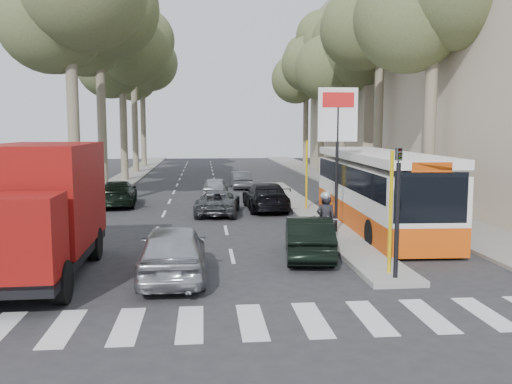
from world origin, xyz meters
TOP-DOWN VIEW (x-y plane):
  - ground at (0.00, 0.00)m, footprint 120.00×120.00m
  - sidewalk_right at (8.60, 25.00)m, footprint 3.20×70.00m
  - median_left at (-8.00, 28.00)m, footprint 2.40×64.00m
  - traffic_island at (3.25, 11.00)m, footprint 1.50×26.00m
  - building_far at (15.50, 34.00)m, footprint 11.00×20.00m
  - billboard at (3.25, 5.00)m, footprint 1.50×12.10m
  - traffic_light_island at (3.25, -1.50)m, footprint 0.16×0.41m
  - tree_l_b at (-7.97, 20.11)m, footprint 7.40×7.20m
  - tree_l_c at (-7.77, 28.11)m, footprint 7.40×7.20m
  - tree_l_d at (-7.87, 36.11)m, footprint 7.40×7.20m
  - tree_l_e at (-7.97, 44.11)m, footprint 7.40×7.20m
  - tree_r_b at (9.23, 18.11)m, footprint 7.40×7.20m
  - tree_r_c at (9.03, 26.11)m, footprint 7.40×7.20m
  - tree_r_d at (9.13, 34.11)m, footprint 7.40×7.20m
  - tree_r_e at (9.23, 42.11)m, footprint 7.40×7.20m
  - silver_hatchback at (-2.64, -0.45)m, footprint 1.84×4.50m
  - dark_hatchback at (1.51, 1.56)m, footprint 1.94×4.21m
  - queue_car_a at (-1.10, 10.60)m, footprint 2.38×4.39m
  - queue_car_b at (1.31, 11.74)m, footprint 2.11×4.89m
  - queue_car_c at (-1.10, 16.74)m, footprint 1.74×3.75m
  - queue_car_d at (0.76, 21.77)m, footprint 1.33×3.60m
  - queue_car_e at (-6.30, 13.98)m, footprint 2.28×4.78m
  - red_truck at (-6.30, 0.11)m, footprint 2.74×6.90m
  - city_bus at (5.33, 6.63)m, footprint 3.09×12.12m
  - motorcycle at (2.43, 3.24)m, footprint 0.88×2.28m
  - pedestrian_near at (7.20, 10.80)m, footprint 0.82×1.16m
  - pedestrian_far at (7.34, 7.90)m, footprint 1.12×0.51m

SIDE VIEW (x-z plane):
  - ground at x=0.00m, z-range 0.00..0.00m
  - sidewalk_right at x=8.60m, z-range 0.00..0.12m
  - median_left at x=-8.00m, z-range 0.00..0.12m
  - traffic_island at x=3.25m, z-range 0.00..0.16m
  - queue_car_a at x=-1.10m, z-range 0.00..1.17m
  - queue_car_d at x=0.76m, z-range 0.00..1.18m
  - queue_car_c at x=-1.10m, z-range 0.00..1.24m
  - dark_hatchback at x=1.51m, z-range 0.00..1.34m
  - queue_car_e at x=-6.30m, z-range 0.00..1.34m
  - queue_car_b at x=1.31m, z-range 0.00..1.40m
  - silver_hatchback at x=-2.64m, z-range 0.00..1.53m
  - motorcycle at x=2.43m, z-range -0.09..1.85m
  - pedestrian_far at x=7.34m, z-range 0.12..1.84m
  - pedestrian_near at x=7.20m, z-range 0.12..1.92m
  - city_bus at x=5.33m, z-range 0.08..3.25m
  - red_truck at x=-6.30m, z-range 0.10..3.76m
  - traffic_light_island at x=3.25m, z-range 0.69..4.29m
  - billboard at x=3.25m, z-range 0.90..6.50m
  - building_far at x=15.50m, z-range 0.00..16.00m
  - tree_r_c at x=9.03m, z-range 3.03..16.35m
  - tree_l_c at x=-7.77m, z-range 3.18..16.89m
  - tree_r_e at x=9.23m, z-range 3.33..17.43m
  - tree_l_e at x=-7.97m, z-range 3.48..17.97m
  - tree_l_b at x=-7.97m, z-range 3.63..18.51m
  - tree_r_d at x=9.13m, z-range 3.63..18.51m
  - tree_r_b at x=9.23m, z-range 3.78..19.05m
  - tree_l_d at x=-7.87m, z-range 3.93..19.59m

